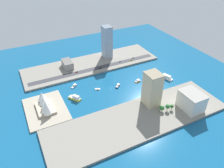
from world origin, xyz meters
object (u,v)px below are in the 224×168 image
Objects in this scene: pickup_red at (77,72)px; hotel_broad_white at (191,101)px; tower_tall_glass at (107,42)px; van_white at (133,58)px; taxi_yellow_cab at (131,60)px; sailboat_small_white at (98,89)px; yacht_sleek_gray at (74,86)px; suv_black at (100,68)px; water_taxi_orange at (138,81)px; office_block_beige at (152,89)px; ferry_yellow_fast at (75,98)px; ferry_white_commuter at (166,77)px; patrol_launch_navy at (118,86)px; opera_landmark at (45,104)px; sedan_silver at (120,62)px; carpark_squat_concrete at (67,64)px; traffic_light_waterfront at (106,66)px.

hotel_broad_white is at bearing -146.07° from pickup_red.
tower_tall_glass is 11.50× the size of van_white.
taxi_yellow_cab is at bearing -136.49° from tower_tall_glass.
yacht_sleek_gray is at bearing 51.21° from sailboat_small_white.
sailboat_small_white is 2.09× the size of suv_black.
yacht_sleek_gray is 2.24× the size of van_white.
office_block_beige is (-57.19, 15.97, 25.52)m from water_taxi_orange.
ferry_yellow_fast is 0.75× the size of ferry_white_commuter.
sailboat_small_white is 0.94× the size of patrol_launch_navy.
van_white reaches higher than water_taxi_orange.
tower_tall_glass is 171.34m from opera_landmark.
ferry_white_commuter is at bearing -54.32° from office_block_beige.
opera_landmark reaches higher than suv_black.
taxi_yellow_cab is at bearing -103.24° from sedan_silver.
water_taxi_orange is 74.91m from van_white.
office_block_beige reaches higher than patrol_launch_navy.
taxi_yellow_cab is (28.85, -119.65, 2.56)m from yacht_sleek_gray.
yacht_sleek_gray is at bearing 155.08° from pickup_red.
ferry_white_commuter is at bearing -15.60° from hotel_broad_white.
ferry_white_commuter reaches higher than patrol_launch_navy.
hotel_broad_white is at bearing -116.61° from opera_landmark.
office_block_beige is at bearing -168.86° from suv_black.
yacht_sleek_gray is (32.33, 95.50, -0.01)m from water_taxi_orange.
yacht_sleek_gray is at bearing 44.80° from hotel_broad_white.
ferry_yellow_fast is 1.83× the size of water_taxi_orange.
suv_black is (58.85, -65.62, 1.17)m from ferry_yellow_fast.
tower_tall_glass reaches higher than carpark_squat_concrete.
hotel_broad_white reaches higher than traffic_light_waterfront.
sedan_silver is (33.80, -98.63, 2.52)m from yacht_sleek_gray.
water_taxi_orange is at bearing -97.60° from sailboat_small_white.
water_taxi_orange is 126.20m from carpark_squat_concrete.
hotel_broad_white is (-97.84, -91.28, 14.39)m from sailboat_small_white.
carpark_squat_concrete is at bearing 75.23° from taxi_yellow_cab.
carpark_squat_concrete is 4.30× the size of traffic_light_waterfront.
hotel_broad_white is 212.03m from carpark_squat_concrete.
taxi_yellow_cab is 1.00× the size of van_white.
ferry_yellow_fast is at bearing 84.86° from ferry_white_commuter.
water_taxi_orange is 66.87m from sailboat_small_white.
van_white is at bearing -2.53° from hotel_broad_white.
water_taxi_orange is 2.12× the size of suv_black.
patrol_launch_navy is 0.24× the size of office_block_beige.
yacht_sleek_gray is at bearing 172.19° from carpark_squat_concrete.
ferry_yellow_fast is at bearing 134.52° from tower_tall_glass.
tower_tall_glass is 12.62× the size of sedan_silver.
office_block_beige reaches higher than sedan_silver.
taxi_yellow_cab reaches higher than sedan_silver.
water_taxi_orange is at bearing 154.78° from van_white.
patrol_launch_navy is at bearing 174.00° from traffic_light_waterfront.
office_block_beige is 10.17× the size of sedan_silver.
ferry_yellow_fast is at bearing 121.07° from sedan_silver.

